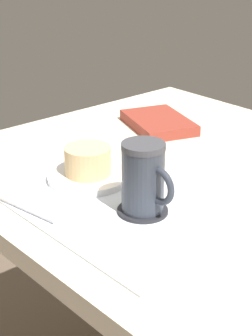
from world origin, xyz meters
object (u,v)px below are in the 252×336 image
(pastry_plate, at_px, (88,177))
(dining_table, at_px, (211,220))
(small_book, at_px, (158,123))
(coffee_mug, at_px, (144,178))
(pastry, at_px, (88,161))

(pastry_plate, bearing_deg, dining_table, 49.94)
(small_book, bearing_deg, dining_table, -4.72)
(coffee_mug, bearing_deg, small_book, 132.31)
(dining_table, height_order, coffee_mug, coffee_mug)
(dining_table, bearing_deg, small_book, 155.37)
(pastry, bearing_deg, coffee_mug, -3.87)
(dining_table, relative_size, pastry, 11.89)
(pastry_plate, xyz_separation_m, pastry, (0.00, 0.00, 0.03))
(dining_table, xyz_separation_m, pastry, (-0.15, -0.18, 0.13))
(pastry_plate, bearing_deg, coffee_mug, -3.87)
(pastry, relative_size, coffee_mug, 0.73)
(pastry_plate, distance_m, small_book, 0.33)
(dining_table, distance_m, small_book, 0.32)
(coffee_mug, bearing_deg, dining_table, 93.37)
(dining_table, relative_size, small_book, 5.62)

